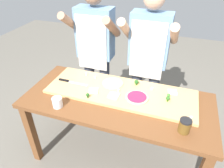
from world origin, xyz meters
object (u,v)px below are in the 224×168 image
Objects in this scene: pizza_slice_near_right at (114,96)px; cheese_crumble_a at (152,88)px; pizza_whole_beet_magenta at (137,97)px; cheese_crumble_d at (86,74)px; prep_table at (117,108)px; cook_right at (148,56)px; broccoli_floret_back_left at (136,82)px; chefs_knife at (69,81)px; broccoli_floret_center_left at (169,95)px; cheese_crumble_b at (119,90)px; flour_cup at (57,103)px; broccoli_floret_front_left at (88,95)px; broccoli_floret_front_mid at (168,98)px; pizza_slice_near_left at (173,92)px; cook_left at (95,48)px; sauce_jar at (185,126)px; pizza_slice_far_left at (94,91)px; cheese_crumble_e at (191,118)px; cheese_crumble_c at (95,77)px; pizza_whole_cheese_artichoke at (113,83)px.

cheese_crumble_a reaches higher than pizza_slice_near_right.
cheese_crumble_d reaches higher than pizza_whole_beet_magenta.
cook_right is at bearing 73.88° from prep_table.
cheese_crumble_d is at bearing 178.83° from broccoli_floret_back_left.
cheese_crumble_d is at bearing 58.98° from chefs_knife.
broccoli_floret_center_left is 0.46m from cheese_crumble_b.
flour_cup is 1.05m from cook_right.
cheese_crumble_a is at bearing 154.82° from broccoli_floret_center_left.
cheese_crumble_b reaches higher than pizza_whole_beet_magenta.
broccoli_floret_front_left is at bearing -158.98° from prep_table.
broccoli_floret_front_left is at bearing -165.37° from broccoli_floret_front_mid.
prep_table is 0.54m from pizza_slice_near_left.
broccoli_floret_front_left reaches higher than cheese_crumble_b.
sauce_jar is at bearing -36.70° from cook_left.
flour_cup is at bearing -150.00° from prep_table.
broccoli_floret_front_left is at bearing 38.90° from flour_cup.
cheese_crumble_d is 0.34m from cook_left.
pizza_slice_near_left is 2.01× the size of broccoli_floret_center_left.
pizza_slice_far_left is 0.89m from cheese_crumble_e.
chefs_knife is 5.89× the size of broccoli_floret_back_left.
cheese_crumble_e is at bearing -32.26° from broccoli_floret_back_left.
cheese_crumble_b is 1.03× the size of cheese_crumble_d.
pizza_slice_far_left is 2.18× the size of broccoli_floret_center_left.
broccoli_floret_front_left is (0.29, -0.18, 0.02)m from chefs_knife.
pizza_whole_beet_magenta is at bearing -21.04° from cheese_crumble_c.
cheese_crumble_b is (-0.46, 0.01, -0.02)m from broccoli_floret_front_mid.
sauce_jar reaches higher than pizza_slice_far_left.
cheese_crumble_e is at bearing -61.31° from pizza_slice_near_left.
pizza_slice_near_left is 0.51m from cheese_crumble_b.
sauce_jar reaches higher than cheese_crumble_c.
flour_cup reaches higher than broccoli_floret_front_mid.
broccoli_floret_front_mid is (0.44, 0.08, 0.16)m from prep_table.
pizza_whole_cheese_artichoke is 0.14m from cheese_crumble_b.
flour_cup is (-0.22, -0.28, 0.01)m from pizza_slice_far_left.
broccoli_floret_front_mid is (0.48, 0.08, 0.02)m from pizza_slice_near_right.
broccoli_floret_front_mid is 0.46m from cheese_crumble_b.
chefs_knife is at bearing 171.16° from pizza_slice_near_right.
cheese_crumble_d is (-0.71, 0.04, -0.00)m from cheese_crumble_a.
pizza_slice_near_left is 0.92× the size of pizza_slice_far_left.
prep_table is 0.48m from broccoli_floret_front_mid.
cheese_crumble_b is (0.02, 0.09, 0.00)m from pizza_slice_near_right.
prep_table is 20.04× the size of pizza_slice_far_left.
cheese_crumble_d reaches higher than pizza_whole_cheese_artichoke.
cheese_crumble_d is (-0.55, 0.01, -0.02)m from broccoli_floret_back_left.
broccoli_floret_front_mid is 2.68× the size of cheese_crumble_b.
broccoli_floret_back_left reaches higher than prep_table.
cook_left is (-0.44, 0.56, 0.31)m from prep_table.
cheese_crumble_b is at bearing -156.14° from cheese_crumble_a.
cheese_crumble_a is 0.17× the size of sauce_jar.
pizza_whole_beet_magenta reaches higher than pizza_slice_far_left.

